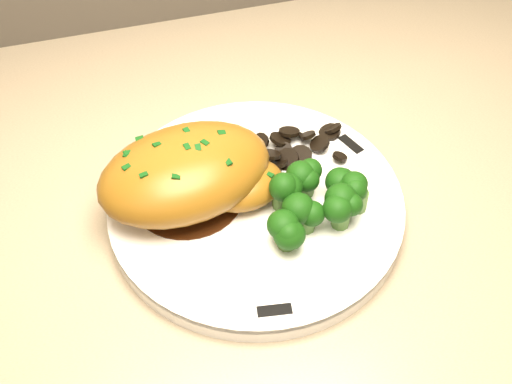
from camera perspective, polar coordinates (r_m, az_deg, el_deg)
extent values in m
cylinder|color=white|center=(0.57, 0.00, -1.24)|extent=(0.26, 0.26, 0.02)
cube|color=black|center=(0.61, 8.43, 4.21)|extent=(0.02, 0.03, 0.00)
cube|color=black|center=(0.60, -9.99, 2.55)|extent=(0.02, 0.03, 0.00)
cube|color=black|center=(0.49, 1.66, -10.48)|extent=(0.03, 0.01, 0.00)
cylinder|color=#331609|center=(0.56, -6.09, -0.31)|extent=(0.10, 0.10, 0.00)
ellipsoid|color=#96601A|center=(0.54, -6.34, 1.72)|extent=(0.17, 0.13, 0.06)
ellipsoid|color=#96601A|center=(0.55, -1.03, 0.63)|extent=(0.08, 0.06, 0.03)
cube|color=#0D3F0F|center=(0.52, -11.36, 2.22)|extent=(0.01, 0.00, 0.00)
cube|color=#0D3F0F|center=(0.52, -9.56, 3.15)|extent=(0.01, 0.00, 0.00)
cube|color=#0D3F0F|center=(0.52, -7.72, 3.92)|extent=(0.01, 0.00, 0.00)
cube|color=#0D3F0F|center=(0.53, -5.88, 4.53)|extent=(0.01, 0.00, 0.00)
cube|color=#0D3F0F|center=(0.53, -4.06, 5.00)|extent=(0.01, 0.00, 0.00)
cube|color=#0D3F0F|center=(0.54, -2.26, 5.28)|extent=(0.01, 0.00, 0.00)
cylinder|color=black|center=(0.61, 6.80, 4.71)|extent=(0.02, 0.01, 0.01)
cylinder|color=black|center=(0.62, 6.26, 5.42)|extent=(0.02, 0.02, 0.01)
cylinder|color=black|center=(0.62, 5.29, 5.92)|extent=(0.02, 0.02, 0.01)
cylinder|color=black|center=(0.62, 4.03, 5.55)|extent=(0.02, 0.02, 0.01)
cylinder|color=black|center=(0.61, 2.81, 5.51)|extent=(0.02, 0.02, 0.01)
cylinder|color=black|center=(0.61, 1.81, 5.25)|extent=(0.02, 0.03, 0.01)
cylinder|color=black|center=(0.60, 1.21, 4.23)|extent=(0.03, 0.02, 0.01)
cylinder|color=black|center=(0.59, 1.18, 3.78)|extent=(0.02, 0.02, 0.00)
cylinder|color=black|center=(0.59, 1.73, 3.45)|extent=(0.03, 0.03, 0.01)
cylinder|color=black|center=(0.59, 2.73, 2.72)|extent=(0.03, 0.03, 0.02)
cylinder|color=black|center=(0.59, 4.03, 2.89)|extent=(0.03, 0.03, 0.01)
cylinder|color=black|center=(0.59, 5.33, 3.36)|extent=(0.03, 0.03, 0.01)
cylinder|color=black|center=(0.60, 6.29, 3.45)|extent=(0.03, 0.03, 0.01)
cylinder|color=black|center=(0.60, 6.85, 4.28)|extent=(0.03, 0.03, 0.01)
cylinder|color=#497330|center=(0.55, 2.26, -0.56)|extent=(0.02, 0.02, 0.02)
sphere|color=black|center=(0.54, 2.30, 0.41)|extent=(0.02, 0.02, 0.02)
cylinder|color=#497330|center=(0.56, 4.44, 0.60)|extent=(0.02, 0.02, 0.02)
sphere|color=black|center=(0.55, 4.53, 1.58)|extent=(0.02, 0.02, 0.02)
cylinder|color=#497330|center=(0.56, 7.28, 0.21)|extent=(0.02, 0.02, 0.02)
sphere|color=black|center=(0.55, 7.42, 1.18)|extent=(0.02, 0.02, 0.02)
cylinder|color=#497330|center=(0.53, 4.48, -2.56)|extent=(0.02, 0.02, 0.02)
sphere|color=black|center=(0.52, 4.57, -1.60)|extent=(0.02, 0.02, 0.02)
cylinder|color=#497330|center=(0.54, 7.55, -2.21)|extent=(0.02, 0.02, 0.02)
sphere|color=black|center=(0.53, 7.70, -1.25)|extent=(0.02, 0.02, 0.02)
cylinder|color=#497330|center=(0.55, 9.10, -0.77)|extent=(0.02, 0.02, 0.02)
sphere|color=black|center=(0.54, 9.27, 0.19)|extent=(0.02, 0.02, 0.02)
cylinder|color=#497330|center=(0.52, 2.76, -4.09)|extent=(0.02, 0.02, 0.02)
sphere|color=black|center=(0.51, 2.82, -3.14)|extent=(0.02, 0.02, 0.02)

